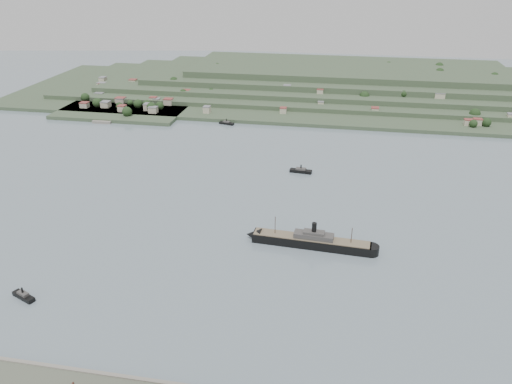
# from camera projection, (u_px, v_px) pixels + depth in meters

# --- Properties ---
(ground) EXTENTS (1400.00, 1400.00, 0.00)m
(ground) POSITION_uv_depth(u_px,v_px,m) (242.00, 225.00, 352.15)
(ground) COLOR slate
(ground) RESTS_ON ground
(far_peninsula) EXTENTS (760.00, 309.00, 30.00)m
(far_peninsula) POSITION_uv_depth(u_px,v_px,m) (319.00, 83.00, 691.89)
(far_peninsula) COLOR #3B4D33
(far_peninsula) RESTS_ON ground
(steamship) EXTENTS (87.47, 15.64, 20.97)m
(steamship) POSITION_uv_depth(u_px,v_px,m) (308.00, 241.00, 325.33)
(steamship) COLOR black
(steamship) RESTS_ON ground
(tugboat) EXTENTS (15.82, 9.82, 6.95)m
(tugboat) POSITION_uv_depth(u_px,v_px,m) (23.00, 296.00, 276.17)
(tugboat) COLOR black
(tugboat) RESTS_ON ground
(ferry_west) EXTENTS (17.84, 8.80, 6.45)m
(ferry_west) POSITION_uv_depth(u_px,v_px,m) (227.00, 123.00, 561.93)
(ferry_west) COLOR black
(ferry_west) RESTS_ON ground
(ferry_east) EXTENTS (19.73, 7.16, 7.24)m
(ferry_east) POSITION_uv_depth(u_px,v_px,m) (301.00, 171.00, 436.78)
(ferry_east) COLOR black
(ferry_east) RESTS_ON ground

